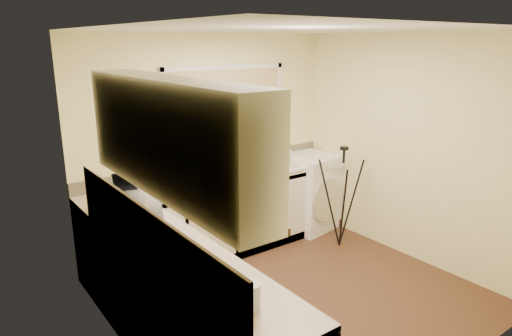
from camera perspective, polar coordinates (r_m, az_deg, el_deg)
The scene contains 34 objects.
floor at distance 4.58m, azimuth 4.79°, elevation -15.44°, with size 3.20×3.20×0.00m, color #4F331F.
ceiling at distance 3.93m, azimuth 5.62°, elevation 16.91°, with size 3.20×3.20×0.00m, color white.
wall_back at distance 5.26m, azimuth -5.70°, elevation 3.11°, with size 3.20×3.20×0.00m, color #F6ECA4.
wall_front at distance 3.19m, azimuth 23.43°, elevation -6.51°, with size 3.20×3.20×0.00m, color #F6ECA4.
wall_left at distance 3.30m, azimuth -16.25°, elevation -5.09°, with size 3.00×3.00×0.00m, color #F6ECA4.
wall_right at distance 5.26m, azimuth 18.38°, elevation 2.36°, with size 3.00×3.00×0.00m, color #F6ECA4.
base_cabinet_back at distance 5.10m, azimuth -6.87°, elevation -6.73°, with size 2.55×0.60×0.86m, color silver.
base_cabinet_left at distance 3.51m, azimuth -8.60°, elevation -17.84°, with size 0.54×2.40×0.86m, color silver.
worktop_back at distance 5.10m, azimuth -3.87°, elevation -1.26°, with size 3.20×0.60×0.04m, color beige.
worktop_left at distance 3.29m, azimuth -8.92°, elevation -11.26°, with size 0.60×2.40×0.04m, color beige.
upper_cabinet at distance 2.80m, azimuth -10.81°, elevation 3.89°, with size 0.28×1.90×0.70m, color silver.
splashback_left at distance 3.08m, azimuth -13.91°, elevation -8.44°, with size 0.02×2.40×0.45m, color beige.
splashback_back at distance 5.31m, azimuth -5.56°, elevation 0.40°, with size 3.20×0.02×0.14m, color beige.
window_glass at distance 5.30m, azimuth -3.84°, elevation 6.80°, with size 1.50×0.02×1.00m, color black.
window_blind at distance 5.23m, azimuth -3.77°, elevation 10.83°, with size 1.50×0.02×0.25m, color tan.
windowsill at distance 5.35m, azimuth -3.43°, elevation 1.27°, with size 1.60×0.14×0.03m, color white.
sink at distance 5.20m, azimuth -2.02°, elevation -0.53°, with size 0.82×0.46×0.03m, color tan.
faucet at distance 5.32m, azimuth -3.13°, elevation 1.01°, with size 0.03×0.03×0.24m, color silver.
washing_machine at distance 5.95m, azimuth 6.51°, elevation -2.92°, with size 0.68×0.65×0.96m, color white.
laptop at distance 4.79m, azimuth -8.97°, elevation -1.49°, with size 0.41×0.40×0.24m.
kettle at distance 3.92m, azimuth -13.59°, elevation -4.94°, with size 0.17×0.17×0.22m, color silver.
dish_rack at distance 5.51m, azimuth 3.37°, elevation 0.53°, with size 0.36×0.27×0.05m, color beige.
tripod at distance 5.40m, azimuth 10.66°, elevation -3.62°, with size 0.60×0.60×1.21m, color black, non-canonical shape.
glass_jug at distance 2.63m, azimuth -0.66°, elevation -15.81°, with size 0.11×0.11×0.16m, color silver.
steel_jar at distance 3.22m, azimuth -10.55°, elevation -10.49°, with size 0.08×0.08×0.11m, color white.
microwave at distance 4.08m, azimuth -14.66°, elevation -3.54°, with size 0.55×0.37×0.31m, color white.
plant_a at distance 5.05m, azimuth -8.09°, elevation 1.70°, with size 0.11×0.08×0.22m, color #999999.
plant_b at distance 5.13m, azimuth -6.15°, elevation 1.96°, with size 0.11×0.09×0.21m, color #999999.
plant_c at distance 5.28m, azimuth -3.51°, elevation 2.59°, with size 0.14×0.14×0.24m, color #999999.
plant_d at distance 5.45m, azimuth -1.30°, elevation 2.84°, with size 0.19×0.16×0.21m, color #999999.
soap_bottle_green at distance 5.67m, azimuth 1.99°, elevation 3.74°, with size 0.11×0.11×0.29m, color green.
soap_bottle_clear at distance 5.70m, azimuth 2.30°, elevation 3.22°, with size 0.08×0.08×0.17m, color #999999.
cup_back at distance 5.78m, azimuth 5.02°, elevation 1.44°, with size 0.13×0.13×0.10m, color silver.
cup_left at distance 2.90m, azimuth -5.82°, elevation -13.53°, with size 0.10×0.10×0.10m, color beige.
Camera 1 is at (-2.62, -2.93, 2.35)m, focal length 32.00 mm.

